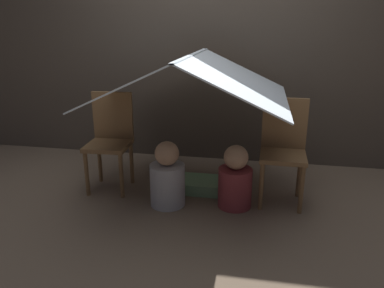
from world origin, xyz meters
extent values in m
plane|color=#7A6651|center=(0.00, 0.00, 0.00)|extent=(8.80, 8.80, 0.00)
cube|color=#4C4238|center=(0.00, 1.24, 1.25)|extent=(7.00, 0.05, 2.50)
cylinder|color=brown|center=(-0.90, 0.09, 0.20)|extent=(0.04, 0.04, 0.40)
cylinder|color=brown|center=(-0.59, 0.10, 0.20)|extent=(0.04, 0.04, 0.40)
cylinder|color=brown|center=(-0.91, 0.40, 0.20)|extent=(0.04, 0.04, 0.40)
cylinder|color=brown|center=(-0.60, 0.41, 0.20)|extent=(0.04, 0.04, 0.40)
cube|color=brown|center=(-0.75, 0.25, 0.42)|extent=(0.38, 0.38, 0.04)
cube|color=brown|center=(-0.76, 0.42, 0.65)|extent=(0.37, 0.05, 0.43)
cylinder|color=brown|center=(0.59, 0.10, 0.20)|extent=(0.04, 0.04, 0.40)
cylinder|color=brown|center=(0.90, 0.09, 0.20)|extent=(0.04, 0.04, 0.40)
cylinder|color=brown|center=(0.60, 0.41, 0.20)|extent=(0.04, 0.04, 0.40)
cylinder|color=brown|center=(0.91, 0.40, 0.20)|extent=(0.04, 0.04, 0.40)
cube|color=brown|center=(0.75, 0.25, 0.42)|extent=(0.38, 0.38, 0.04)
cube|color=brown|center=(0.76, 0.42, 0.65)|extent=(0.37, 0.04, 0.43)
cube|color=silver|center=(-0.38, 0.25, 1.03)|extent=(0.76, 1.39, 0.35)
cube|color=silver|center=(0.38, 0.25, 1.03)|extent=(0.76, 1.39, 0.35)
cube|color=silver|center=(0.00, 0.25, 1.21)|extent=(0.04, 1.39, 0.01)
cylinder|color=#B2B2B7|center=(-0.17, 0.05, 0.18)|extent=(0.29, 0.29, 0.35)
sphere|color=tan|center=(-0.17, 0.05, 0.45)|extent=(0.20, 0.20, 0.20)
cylinder|color=maroon|center=(0.38, 0.12, 0.16)|extent=(0.28, 0.28, 0.33)
sphere|color=tan|center=(0.38, 0.12, 0.43)|extent=(0.20, 0.20, 0.20)
cube|color=#7FB27F|center=(0.04, 0.37, 0.05)|extent=(0.39, 0.31, 0.10)
camera|label=1|loc=(0.55, -2.69, 1.45)|focal=35.00mm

